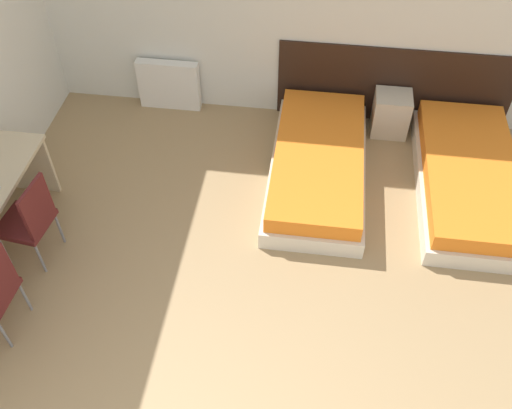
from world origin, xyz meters
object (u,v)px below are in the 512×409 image
object	(u,v)px
bed_near_window	(318,164)
bed_near_door	(468,178)
chair_near_laptop	(30,218)
nightstand	(391,114)

from	to	relation	value
bed_near_window	bed_near_door	world-z (taller)	same
bed_near_window	bed_near_door	bearing A→B (deg)	0.00
bed_near_window	chair_near_laptop	size ratio (longest dim) A/B	2.29
bed_near_window	chair_near_laptop	bearing A→B (deg)	-150.82
chair_near_laptop	bed_near_door	bearing A→B (deg)	25.83
bed_near_door	nightstand	bearing A→B (deg)	131.15
chair_near_laptop	bed_near_window	bearing A→B (deg)	35.95
bed_near_door	chair_near_laptop	bearing A→B (deg)	-160.94
bed_near_window	chair_near_laptop	xyz separation A→B (m)	(-2.41, -1.34, 0.31)
bed_near_door	chair_near_laptop	xyz separation A→B (m)	(-3.89, -1.34, 0.31)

